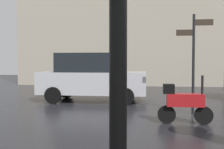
{
  "coord_description": "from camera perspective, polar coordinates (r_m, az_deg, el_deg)",
  "views": [
    {
      "loc": [
        -0.03,
        -2.12,
        1.57
      ],
      "look_at": [
        -0.95,
        4.96,
        1.25
      ],
      "focal_mm": 44.2,
      "sensor_mm": 36.0,
      "label": 1
    }
  ],
  "objects": [
    {
      "name": "parked_car_right",
      "position": [
        11.09,
        -4.21,
        -0.52
      ],
      "size": [
        4.22,
        1.93,
        1.92
      ],
      "rotation": [
        0.0,
        0.0,
        0.24
      ],
      "color": "silver",
      "rests_on": "ground"
    },
    {
      "name": "parked_scooter",
      "position": [
        7.22,
        14.54,
        -5.56
      ],
      "size": [
        1.38,
        0.32,
        1.23
      ],
      "rotation": [
        0.0,
        0.0,
        0.09
      ],
      "color": "black",
      "rests_on": "ground"
    },
    {
      "name": "street_signpost",
      "position": [
        8.71,
        16.55,
        4.16
      ],
      "size": [
        1.08,
        0.08,
        3.01
      ],
      "color": "black",
      "rests_on": "ground"
    }
  ]
}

